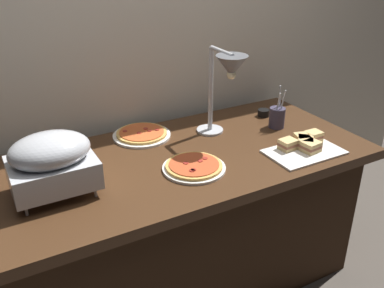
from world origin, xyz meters
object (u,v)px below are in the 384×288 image
at_px(utensil_holder, 277,117).
at_px(sauce_cup_near, 264,113).
at_px(chafing_dish, 51,161).
at_px(pizza_plate_center, 194,167).
at_px(heat_lamp, 228,74).
at_px(sandwich_platter, 304,146).
at_px(pizza_plate_front, 142,134).

bearing_deg(utensil_holder, sauce_cup_near, 77.64).
distance_m(chafing_dish, pizza_plate_center, 0.61).
bearing_deg(heat_lamp, chafing_dish, -175.32).
xyz_separation_m(chafing_dish, sandwich_platter, (1.14, -0.19, -0.12)).
bearing_deg(heat_lamp, sauce_cup_near, 25.85).
xyz_separation_m(pizza_plate_front, utensil_holder, (0.69, -0.24, 0.05)).
bearing_deg(utensil_holder, pizza_plate_center, -162.74).
bearing_deg(pizza_plate_front, sauce_cup_near, -6.33).
relative_size(sandwich_platter, utensil_holder, 1.57).
xyz_separation_m(sandwich_platter, sauce_cup_near, (0.10, 0.44, -0.00)).
bearing_deg(pizza_plate_front, heat_lamp, -37.55).
xyz_separation_m(sauce_cup_near, utensil_holder, (-0.04, -0.16, 0.04)).
bearing_deg(utensil_holder, heat_lamp, -176.13).
bearing_deg(sauce_cup_near, sandwich_platter, -102.07).
xyz_separation_m(sandwich_platter, utensil_holder, (0.06, 0.28, 0.03)).
bearing_deg(pizza_plate_center, chafing_dish, 170.37).
xyz_separation_m(chafing_dish, heat_lamp, (0.86, 0.07, 0.21)).
xyz_separation_m(pizza_plate_front, pizza_plate_center, (0.07, -0.43, 0.00)).
height_order(heat_lamp, pizza_plate_center, heat_lamp).
bearing_deg(heat_lamp, pizza_plate_center, -148.42).
relative_size(pizza_plate_center, sandwich_platter, 0.78).
bearing_deg(utensil_holder, sandwich_platter, -101.91).
distance_m(pizza_plate_front, utensil_holder, 0.73).
bearing_deg(heat_lamp, pizza_plate_front, 142.45).
distance_m(heat_lamp, sandwich_platter, 0.51).
relative_size(heat_lamp, sandwich_platter, 1.26).
bearing_deg(pizza_plate_front, utensil_holder, -19.29).
relative_size(pizza_plate_front, sandwich_platter, 0.82).
relative_size(pizza_plate_center, sauce_cup_near, 4.23).
height_order(sauce_cup_near, utensil_holder, utensil_holder).
xyz_separation_m(pizza_plate_center, utensil_holder, (0.62, 0.19, 0.05)).
height_order(chafing_dish, sauce_cup_near, chafing_dish).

